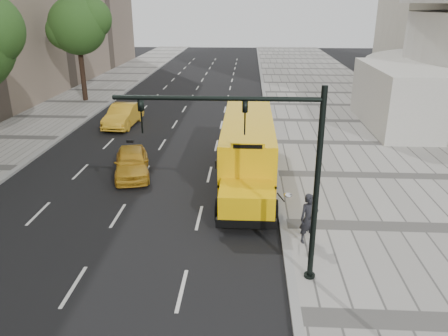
# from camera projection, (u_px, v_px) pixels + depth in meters

# --- Properties ---
(ground) EXTENTS (140.00, 140.00, 0.00)m
(ground) POSITION_uv_depth(u_px,v_px,m) (163.00, 173.00, 23.30)
(ground) COLOR black
(ground) RESTS_ON ground
(sidewalk_museum) EXTENTS (12.00, 140.00, 0.15)m
(sidewalk_museum) POSITION_uv_depth(u_px,v_px,m) (392.00, 177.00, 22.63)
(sidewalk_museum) COLOR #9B9892
(sidewalk_museum) RESTS_ON ground
(curb_museum) EXTENTS (0.30, 140.00, 0.15)m
(curb_museum) POSITION_uv_depth(u_px,v_px,m) (276.00, 174.00, 22.95)
(curb_museum) COLOR gray
(curb_museum) RESTS_ON ground
(curb_far) EXTENTS (0.30, 140.00, 0.15)m
(curb_far) POSITION_uv_depth(u_px,v_px,m) (17.00, 169.00, 23.70)
(curb_far) COLOR gray
(curb_far) RESTS_ON ground
(tree_c) EXTENTS (5.55, 4.94, 9.12)m
(tree_c) POSITION_uv_depth(u_px,v_px,m) (78.00, 25.00, 37.82)
(tree_c) COLOR black
(tree_c) RESTS_ON ground
(school_bus) EXTENTS (2.96, 11.56, 3.19)m
(school_bus) POSITION_uv_depth(u_px,v_px,m) (248.00, 145.00, 22.12)
(school_bus) COLOR #FFBE09
(school_bus) RESTS_ON ground
(taxi_near) EXTENTS (2.72, 4.57, 1.46)m
(taxi_near) POSITION_uv_depth(u_px,v_px,m) (132.00, 162.00, 22.77)
(taxi_near) COLOR gold
(taxi_near) RESTS_ON ground
(taxi_far) EXTENTS (1.96, 4.98, 1.61)m
(taxi_far) POSITION_uv_depth(u_px,v_px,m) (123.00, 115.00, 31.94)
(taxi_far) COLOR gold
(taxi_far) RESTS_ON ground
(pedestrian) EXTENTS (0.80, 0.63, 1.93)m
(pedestrian) POSITION_uv_depth(u_px,v_px,m) (309.00, 219.00, 16.01)
(pedestrian) COLOR black
(pedestrian) RESTS_ON sidewalk_museum
(traffic_signal) EXTENTS (6.18, 0.36, 6.40)m
(traffic_signal) POSITION_uv_depth(u_px,v_px,m) (271.00, 163.00, 12.95)
(traffic_signal) COLOR black
(traffic_signal) RESTS_ON ground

